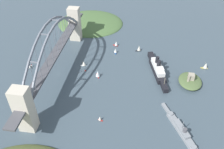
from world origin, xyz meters
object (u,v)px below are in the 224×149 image
(fort_island_mid_harbor, at_px, (190,81))
(small_boat_3, at_px, (206,66))
(naval_cruiser, at_px, (182,131))
(channel_marker_buoy, at_px, (85,70))
(small_boat_5, at_px, (100,118))
(small_boat_6, at_px, (116,44))
(small_boat_0, at_px, (84,63))
(small_boat_1, at_px, (139,48))
(small_boat_2, at_px, (115,51))
(ocean_liner, at_px, (157,69))
(harbor_arch_bridge, at_px, (55,55))
(seaplane_taxiing_near_bridge, at_px, (30,67))
(small_boat_4, at_px, (98,74))

(fort_island_mid_harbor, height_order, small_boat_3, fort_island_mid_harbor)
(naval_cruiser, bearing_deg, channel_marker_buoy, -124.76)
(small_boat_5, xyz_separation_m, small_boat_6, (-164.13, -4.12, 0.99))
(small_boat_0, relative_size, small_boat_6, 0.95)
(fort_island_mid_harbor, relative_size, small_boat_1, 3.47)
(small_boat_3, bearing_deg, small_boat_2, -98.54)
(ocean_liner, height_order, small_boat_0, ocean_liner)
(naval_cruiser, xyz_separation_m, small_boat_2, (-145.83, -95.22, 1.26))
(harbor_arch_bridge, relative_size, seaplane_taxiing_near_bridge, 31.74)
(small_boat_2, distance_m, channel_marker_buoy, 65.58)
(harbor_arch_bridge, distance_m, small_boat_4, 64.26)
(harbor_arch_bridge, height_order, small_boat_2, harbor_arch_bridge)
(harbor_arch_bridge, height_order, fort_island_mid_harbor, harbor_arch_bridge)
(naval_cruiser, xyz_separation_m, seaplane_taxiing_near_bridge, (-86.89, -216.74, -1.10))
(naval_cruiser, height_order, small_boat_0, naval_cruiser)
(small_boat_4, bearing_deg, small_boat_5, 13.25)
(small_boat_1, relative_size, small_boat_3, 1.01)
(seaplane_taxiing_near_bridge, relative_size, small_boat_0, 0.91)
(harbor_arch_bridge, xyz_separation_m, small_boat_6, (-87.48, 72.86, -27.57))
(small_boat_2, xyz_separation_m, small_boat_4, (64.42, -16.27, 1.28))
(fort_island_mid_harbor, bearing_deg, naval_cruiser, -11.09)
(ocean_liner, xyz_separation_m, small_boat_2, (-41.11, -67.46, -2.19))
(naval_cruiser, bearing_deg, fort_island_mid_harbor, 168.91)
(small_boat_2, xyz_separation_m, small_boat_3, (20.76, 138.22, 1.00))
(small_boat_5, bearing_deg, small_boat_1, 167.18)
(naval_cruiser, bearing_deg, small_boat_3, 161.03)
(small_boat_4, distance_m, small_boat_6, 86.98)
(fort_island_mid_harbor, height_order, small_boat_2, fort_island_mid_harbor)
(seaplane_taxiing_near_bridge, bearing_deg, small_boat_3, 98.36)
(channel_marker_buoy, bearing_deg, small_boat_3, 100.67)
(ocean_liner, distance_m, fort_island_mid_harbor, 48.15)
(ocean_liner, distance_m, small_boat_1, 60.71)
(fort_island_mid_harbor, bearing_deg, channel_marker_buoy, -91.71)
(small_boat_4, bearing_deg, small_boat_6, 170.51)
(seaplane_taxiing_near_bridge, bearing_deg, fort_island_mid_harbor, 90.16)
(small_boat_3, xyz_separation_m, small_boat_6, (-42.12, -140.15, -0.80))
(small_boat_3, distance_m, small_boat_4, 160.54)
(fort_island_mid_harbor, bearing_deg, harbor_arch_bridge, -87.61)
(small_boat_2, relative_size, small_boat_6, 0.95)
(naval_cruiser, distance_m, small_boat_6, 193.38)
(fort_island_mid_harbor, xyz_separation_m, seaplane_taxiing_near_bridge, (0.65, -233.90, -2.32))
(small_boat_5, relative_size, small_boat_6, 0.77)
(small_boat_1, bearing_deg, small_boat_5, -12.82)
(small_boat_4, bearing_deg, channel_marker_buoy, -116.70)
(naval_cruiser, bearing_deg, seaplane_taxiing_near_bridge, -111.85)
(harbor_arch_bridge, relative_size, small_boat_1, 23.07)
(naval_cruiser, height_order, small_boat_6, naval_cruiser)
(fort_island_mid_harbor, height_order, channel_marker_buoy, fort_island_mid_harbor)
(harbor_arch_bridge, bearing_deg, small_boat_5, 45.12)
(small_boat_4, bearing_deg, harbor_arch_bridge, -88.34)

